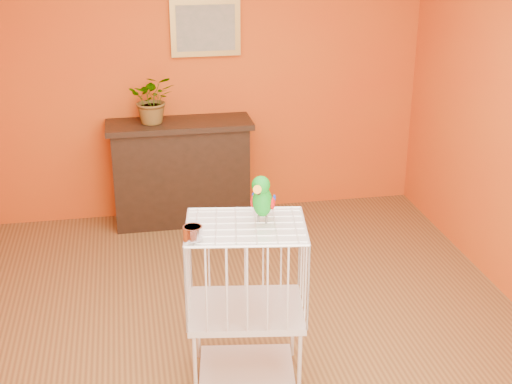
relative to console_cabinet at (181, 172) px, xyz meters
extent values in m
plane|color=brown|center=(0.28, -2.02, -0.48)|extent=(4.50, 4.50, 0.00)
plane|color=#C35012|center=(0.28, 0.23, 0.82)|extent=(4.00, 0.00, 4.00)
plane|color=#C35012|center=(0.28, -4.27, 0.82)|extent=(4.00, 0.00, 4.00)
cube|color=black|center=(0.00, 0.00, -0.03)|extent=(1.22, 0.41, 0.91)
cube|color=black|center=(0.00, 0.00, 0.45)|extent=(1.30, 0.47, 0.05)
cube|color=black|center=(0.00, -0.18, -0.03)|extent=(0.85, 0.02, 0.46)
cube|color=#5B1C1A|center=(-0.25, -0.05, -0.13)|extent=(0.05, 0.18, 0.28)
cube|color=#344824|center=(-0.17, -0.05, -0.13)|extent=(0.05, 0.18, 0.28)
cube|color=#5B1C1A|center=(-0.08, -0.05, -0.13)|extent=(0.05, 0.18, 0.28)
cube|color=#344824|center=(0.02, -0.05, -0.13)|extent=(0.05, 0.18, 0.28)
cube|color=#5B1C1A|center=(0.12, -0.05, -0.13)|extent=(0.05, 0.18, 0.28)
imported|color=#26722D|center=(-0.22, -0.04, 0.65)|extent=(0.43, 0.47, 0.34)
cube|color=#A3823A|center=(0.28, 0.20, 1.27)|extent=(0.62, 0.03, 0.50)
cube|color=gray|center=(0.28, 0.18, 1.27)|extent=(0.52, 0.01, 0.40)
cube|color=beige|center=(0.18, -2.48, -0.40)|extent=(0.63, 0.52, 0.02)
cube|color=beige|center=(0.18, -2.48, 0.01)|extent=(0.75, 0.62, 0.04)
cube|color=beige|center=(0.18, -2.48, 0.56)|extent=(0.75, 0.62, 0.01)
cylinder|color=beige|center=(-0.16, -2.67, -0.25)|extent=(0.03, 0.03, 0.47)
cylinder|color=beige|center=(0.44, -2.76, -0.25)|extent=(0.03, 0.03, 0.47)
cylinder|color=beige|center=(-0.09, -2.21, -0.25)|extent=(0.03, 0.03, 0.47)
cylinder|color=beige|center=(0.51, -2.29, -0.25)|extent=(0.03, 0.03, 0.47)
cylinder|color=silver|center=(-0.14, -2.62, 0.61)|extent=(0.11, 0.11, 0.08)
cylinder|color=#59544C|center=(0.26, -2.44, 0.58)|extent=(0.01, 0.01, 0.04)
cylinder|color=#59544C|center=(0.30, -2.46, 0.58)|extent=(0.01, 0.01, 0.04)
ellipsoid|color=#038F19|center=(0.28, -2.45, 0.69)|extent=(0.18, 0.20, 0.21)
ellipsoid|color=#038F19|center=(0.26, -2.48, 0.81)|extent=(0.14, 0.14, 0.10)
cone|color=orange|center=(0.24, -2.53, 0.80)|extent=(0.07, 0.08, 0.07)
cone|color=black|center=(0.25, -2.52, 0.78)|extent=(0.04, 0.03, 0.03)
sphere|color=black|center=(0.22, -2.48, 0.82)|extent=(0.02, 0.02, 0.02)
sphere|color=black|center=(0.29, -2.51, 0.82)|extent=(0.02, 0.02, 0.02)
ellipsoid|color=#A50C0C|center=(0.23, -2.42, 0.69)|extent=(0.05, 0.07, 0.07)
ellipsoid|color=navy|center=(0.34, -2.47, 0.69)|extent=(0.05, 0.07, 0.07)
cone|color=#038F19|center=(0.31, -2.39, 0.62)|extent=(0.13, 0.16, 0.12)
camera|label=1|loc=(-0.45, -6.14, 2.26)|focal=50.00mm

